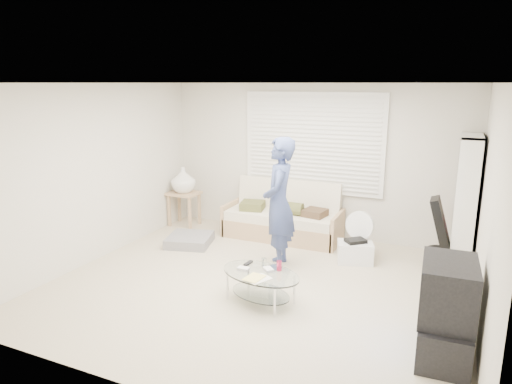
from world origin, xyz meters
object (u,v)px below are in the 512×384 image
at_px(futon_sofa, 283,219).
at_px(tv_unit, 446,311).
at_px(coffee_table, 261,278).
at_px(bookshelf, 466,202).

bearing_deg(futon_sofa, tv_unit, -44.71).
xyz_separation_m(futon_sofa, coffee_table, (0.58, -2.26, -0.01)).
distance_m(futon_sofa, bookshelf, 2.76).
bearing_deg(futon_sofa, coffee_table, -75.60).
distance_m(bookshelf, tv_unit, 2.51).
bearing_deg(coffee_table, bookshelf, 45.92).
relative_size(futon_sofa, tv_unit, 2.05).
distance_m(tv_unit, coffee_table, 2.01).
bearing_deg(bookshelf, tv_unit, -92.91).
height_order(futon_sofa, tv_unit, futon_sofa).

